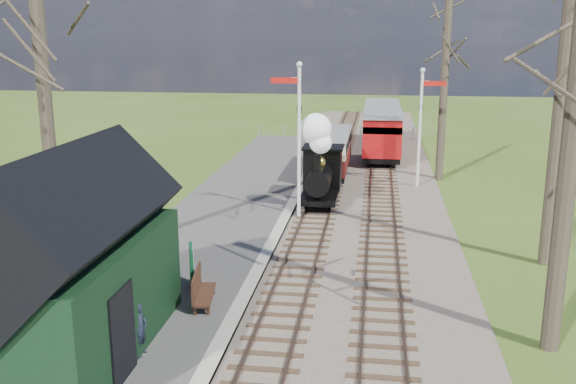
% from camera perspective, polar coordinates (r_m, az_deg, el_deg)
% --- Properties ---
extents(distant_hills, '(114.40, 48.00, 22.02)m').
position_cam_1_polar(distant_hills, '(76.62, 6.89, -4.00)').
color(distant_hills, '#385B23').
rests_on(distant_hills, ground).
extents(ballast_bed, '(8.00, 60.00, 0.10)m').
position_cam_1_polar(ballast_bed, '(31.41, 5.92, 0.60)').
color(ballast_bed, brown).
rests_on(ballast_bed, ground).
extents(track_near, '(1.60, 60.00, 0.15)m').
position_cam_1_polar(track_near, '(31.47, 3.56, 0.76)').
color(track_near, brown).
rests_on(track_near, ground).
extents(track_far, '(1.60, 60.00, 0.15)m').
position_cam_1_polar(track_far, '(31.39, 8.29, 0.61)').
color(track_far, brown).
rests_on(track_far, ground).
extents(platform, '(5.00, 44.00, 0.20)m').
position_cam_1_polar(platform, '(24.36, -6.17, -3.23)').
color(platform, '#474442').
rests_on(platform, ground).
extents(coping_strip, '(0.40, 44.00, 0.21)m').
position_cam_1_polar(coping_strip, '(23.92, -0.81, -3.46)').
color(coping_strip, '#B2AD9E').
rests_on(coping_strip, ground).
extents(station_shed, '(3.25, 6.30, 4.78)m').
position_cam_1_polar(station_shed, '(15.03, -18.67, -6.22)').
color(station_shed, black).
rests_on(station_shed, platform).
extents(semaphore_near, '(1.22, 0.24, 6.22)m').
position_cam_1_polar(semaphore_near, '(25.01, 0.84, 5.58)').
color(semaphore_near, silver).
rests_on(semaphore_near, ground).
extents(semaphore_far, '(1.22, 0.24, 5.72)m').
position_cam_1_polar(semaphore_far, '(30.88, 11.82, 6.38)').
color(semaphore_far, silver).
rests_on(semaphore_far, ground).
extents(bare_trees, '(15.51, 22.39, 12.00)m').
position_cam_1_polar(bare_trees, '(18.80, 5.03, 7.63)').
color(bare_trees, '#382D23').
rests_on(bare_trees, ground).
extents(fence_line, '(12.60, 0.08, 1.00)m').
position_cam_1_polar(fence_line, '(45.11, 5.34, 5.32)').
color(fence_line, slate).
rests_on(fence_line, ground).
extents(locomotive, '(1.60, 3.74, 4.01)m').
position_cam_1_polar(locomotive, '(27.04, 2.90, 2.43)').
color(locomotive, black).
rests_on(locomotive, ground).
extents(coach, '(1.87, 6.41, 1.97)m').
position_cam_1_polar(coach, '(33.06, 3.84, 3.66)').
color(coach, black).
rests_on(coach, ground).
extents(red_carriage_a, '(2.21, 5.47, 2.33)m').
position_cam_1_polar(red_carriage_a, '(37.32, 8.35, 5.06)').
color(red_carriage_a, black).
rests_on(red_carriage_a, ground).
extents(red_carriage_b, '(2.21, 5.47, 2.33)m').
position_cam_1_polar(red_carriage_b, '(42.77, 8.32, 6.18)').
color(red_carriage_b, black).
rests_on(red_carriage_b, ground).
extents(sign_board, '(0.35, 0.83, 1.23)m').
position_cam_1_polar(sign_board, '(18.50, -8.55, -6.59)').
color(sign_board, '#104E28').
rests_on(sign_board, platform).
extents(bench, '(0.69, 1.66, 0.92)m').
position_cam_1_polar(bench, '(17.44, -7.82, -8.52)').
color(bench, '#3F2316').
rests_on(bench, platform).
extents(person, '(0.33, 0.48, 1.26)m').
position_cam_1_polar(person, '(15.02, -13.03, -11.78)').
color(person, black).
rests_on(person, platform).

